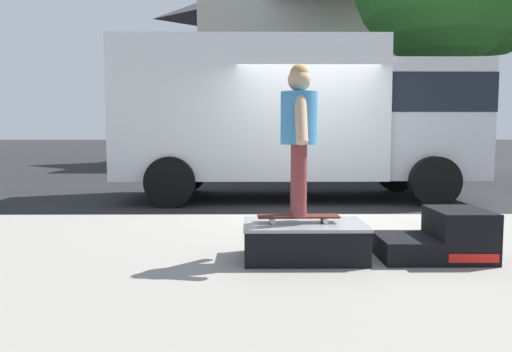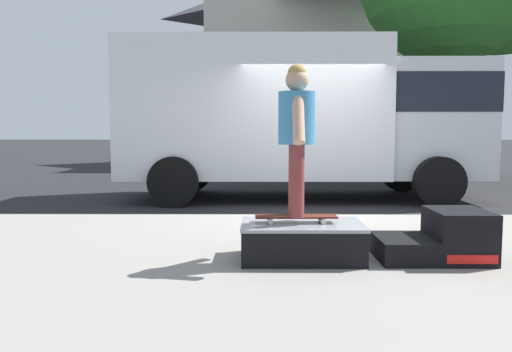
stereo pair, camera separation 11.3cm
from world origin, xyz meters
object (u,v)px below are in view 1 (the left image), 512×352
at_px(kicker_ramp, 443,238).
at_px(skater_kid, 299,127).
at_px(box_truck, 298,113).
at_px(skateboard, 298,217).
at_px(skate_box, 304,240).

bearing_deg(kicker_ramp, skater_kid, 179.13).
bearing_deg(box_truck, kicker_ramp, -80.39).
bearing_deg(kicker_ramp, skateboard, 179.13).
distance_m(skate_box, skater_kid, 1.07).
bearing_deg(skate_box, kicker_ramp, -0.02).
xyz_separation_m(skate_box, box_truck, (0.43, 5.32, 1.39)).
relative_size(kicker_ramp, skater_kid, 0.72).
bearing_deg(skate_box, skateboard, 159.87).
relative_size(skater_kid, box_truck, 0.21).
distance_m(kicker_ramp, skateboard, 1.40).
bearing_deg(skateboard, kicker_ramp, -0.87).
distance_m(skateboard, skater_kid, 0.85).
height_order(skate_box, skateboard, skateboard).
relative_size(kicker_ramp, box_truck, 0.15).
relative_size(skateboard, skater_kid, 0.55).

